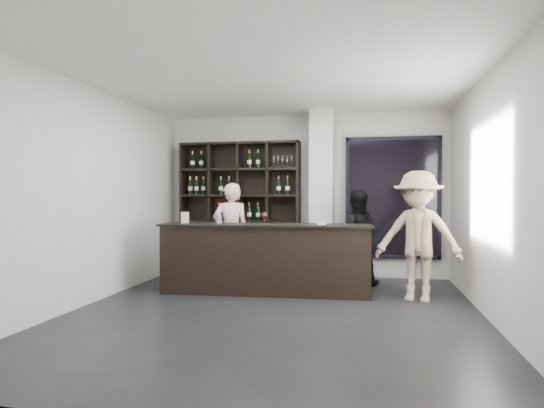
% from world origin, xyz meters
% --- Properties ---
extents(floor, '(5.00, 5.50, 0.01)m').
position_xyz_m(floor, '(0.00, 0.00, -0.01)').
color(floor, black).
rests_on(floor, ground).
extents(wine_shelf, '(2.20, 0.35, 2.40)m').
position_xyz_m(wine_shelf, '(-1.15, 2.57, 1.20)').
color(wine_shelf, black).
rests_on(wine_shelf, floor).
extents(structural_column, '(0.40, 0.40, 2.90)m').
position_xyz_m(structural_column, '(0.35, 2.47, 1.45)').
color(structural_column, silver).
rests_on(structural_column, floor).
extents(glass_panel, '(1.60, 0.08, 2.10)m').
position_xyz_m(glass_panel, '(1.55, 2.69, 1.40)').
color(glass_panel, black).
rests_on(glass_panel, floor).
extents(tasting_counter, '(3.11, 0.65, 1.02)m').
position_xyz_m(tasting_counter, '(-0.35, 1.10, 0.51)').
color(tasting_counter, black).
rests_on(tasting_counter, floor).
extents(taster_pink, '(0.71, 0.60, 1.64)m').
position_xyz_m(taster_pink, '(-1.10, 1.85, 0.82)').
color(taster_pink, '#FFC5CF').
rests_on(taster_pink, floor).
extents(taster_black, '(0.80, 0.65, 1.53)m').
position_xyz_m(taster_black, '(0.95, 2.04, 0.76)').
color(taster_black, black).
rests_on(taster_black, floor).
extents(customer, '(1.28, 0.92, 1.78)m').
position_xyz_m(customer, '(1.80, 1.05, 0.89)').
color(customer, '#927860').
rests_on(customer, floor).
extents(wine_glass, '(0.10, 0.10, 0.19)m').
position_xyz_m(wine_glass, '(-0.36, 1.10, 1.12)').
color(wine_glass, white).
rests_on(wine_glass, tasting_counter).
extents(spit_cup, '(0.12, 0.12, 0.13)m').
position_xyz_m(spit_cup, '(-1.04, 1.02, 1.08)').
color(spit_cup, silver).
rests_on(spit_cup, tasting_counter).
extents(napkin_stack, '(0.15, 0.15, 0.02)m').
position_xyz_m(napkin_stack, '(0.47, 1.18, 1.03)').
color(napkin_stack, white).
rests_on(napkin_stack, tasting_counter).
extents(card_stand, '(0.12, 0.07, 0.17)m').
position_xyz_m(card_stand, '(-1.59, 1.08, 1.10)').
color(card_stand, white).
rests_on(card_stand, tasting_counter).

